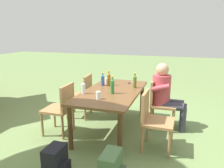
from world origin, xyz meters
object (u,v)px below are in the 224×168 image
(chair_near_right, at_px, (159,101))
(backpack_by_far_side, at_px, (56,163))
(bottle_clear, at_px, (83,88))
(table_knife, at_px, (131,82))
(chair_near_left, at_px, (153,118))
(bottle_blue, at_px, (103,80))
(bottle_green, at_px, (112,86))
(bottle_amber, at_px, (109,79))
(cup_glass, at_px, (107,81))
(bottle_olive, at_px, (135,81))
(dining_table, at_px, (112,95))
(chair_far_left, at_px, (62,107))
(person_in_white_shirt, at_px, (166,93))
(chair_far_right, at_px, (83,94))
(cup_white, at_px, (98,95))

(chair_near_right, distance_m, backpack_by_far_side, 2.10)
(bottle_clear, height_order, table_knife, bottle_clear)
(chair_near_left, xyz_separation_m, bottle_blue, (0.68, 1.03, 0.34))
(bottle_green, xyz_separation_m, bottle_amber, (0.51, 0.23, -0.01))
(cup_glass, bearing_deg, bottle_green, -153.44)
(chair_near_right, distance_m, bottle_clear, 1.38)
(bottle_olive, xyz_separation_m, cup_glass, (0.19, 0.60, -0.07))
(dining_table, height_order, bottle_amber, bottle_amber)
(bottle_green, bearing_deg, cup_glass, 26.56)
(chair_near_left, bearing_deg, dining_table, 62.35)
(chair_far_left, height_order, bottle_green, bottle_green)
(chair_far_left, height_order, person_in_white_shirt, person_in_white_shirt)
(bottle_olive, height_order, cup_glass, bottle_olive)
(chair_far_right, height_order, chair_far_left, same)
(chair_far_right, height_order, cup_white, chair_far_right)
(dining_table, height_order, cup_glass, cup_glass)
(cup_glass, bearing_deg, bottle_blue, -179.83)
(person_in_white_shirt, distance_m, backpack_by_far_side, 2.18)
(chair_near_right, height_order, bottle_amber, bottle_amber)
(cup_white, distance_m, backpack_by_far_side, 1.12)
(person_in_white_shirt, bearing_deg, cup_glass, 84.38)
(bottle_blue, xyz_separation_m, bottle_clear, (-0.58, 0.11, -0.01))
(chair_near_right, xyz_separation_m, bottle_clear, (-0.70, 1.15, 0.33))
(bottle_amber, distance_m, cup_white, 0.87)
(dining_table, height_order, cup_white, cup_white)
(bottle_blue, relative_size, cup_white, 2.15)
(bottle_green, bearing_deg, chair_far_right, 55.46)
(bottle_blue, bearing_deg, cup_white, -164.08)
(person_in_white_shirt, bearing_deg, chair_near_right, 91.81)
(cup_white, bearing_deg, chair_far_right, 37.89)
(person_in_white_shirt, xyz_separation_m, bottle_olive, (-0.08, 0.54, 0.19))
(chair_near_right, height_order, cup_glass, chair_near_right)
(bottle_clear, bearing_deg, chair_far_left, 104.50)
(chair_near_left, relative_size, bottle_amber, 3.08)
(bottle_clear, xyz_separation_m, cup_white, (-0.20, -0.34, -0.04))
(chair_near_left, relative_size, bottle_clear, 3.81)
(dining_table, relative_size, bottle_clear, 7.76)
(cup_white, height_order, backpack_by_far_side, cup_white)
(bottle_olive, bearing_deg, person_in_white_shirt, -81.76)
(bottle_amber, relative_size, cup_glass, 2.97)
(chair_near_left, height_order, bottle_amber, bottle_amber)
(chair_far_right, xyz_separation_m, cup_glass, (0.10, -0.48, 0.28))
(backpack_by_far_side, bearing_deg, cup_glass, 1.40)
(chair_far_left, bearing_deg, bottle_olive, -56.42)
(chair_near_right, relative_size, chair_far_left, 1.00)
(cup_glass, relative_size, cup_white, 0.81)
(bottle_clear, height_order, cup_white, bottle_clear)
(person_in_white_shirt, xyz_separation_m, bottle_amber, (-0.04, 1.04, 0.19))
(dining_table, relative_size, bottle_green, 5.94)
(chair_near_right, distance_m, person_in_white_shirt, 0.20)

